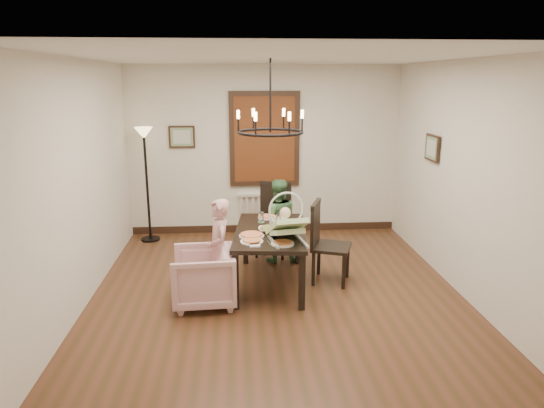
{
  "coord_description": "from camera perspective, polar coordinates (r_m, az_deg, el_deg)",
  "views": [
    {
      "loc": [
        -0.46,
        -5.53,
        2.57
      ],
      "look_at": [
        -0.03,
        0.31,
        1.05
      ],
      "focal_mm": 32.0,
      "sensor_mm": 36.0,
      "label": 1
    }
  ],
  "objects": [
    {
      "name": "pizza_platter",
      "position": [
        5.83,
        -2.42,
        -3.71
      ],
      "size": [
        0.3,
        0.3,
        0.04
      ],
      "primitive_type": "cylinder",
      "color": "tan",
      "rests_on": "dining_table"
    },
    {
      "name": "armchair",
      "position": [
        5.75,
        -8.04,
        -8.48
      ],
      "size": [
        0.77,
        0.75,
        0.67
      ],
      "primitive_type": "imported",
      "rotation": [
        0.0,
        0.0,
        -1.52
      ],
      "color": "beige",
      "rests_on": "room_shell"
    },
    {
      "name": "window_blinds",
      "position": [
        8.06,
        -0.89,
        7.63
      ],
      "size": [
        1.0,
        0.03,
        1.4
      ],
      "primitive_type": "cube",
      "color": "brown",
      "rests_on": "room_shell"
    },
    {
      "name": "baby_bouncer",
      "position": [
        5.63,
        1.72,
        -2.45
      ],
      "size": [
        0.54,
        0.68,
        0.4
      ],
      "primitive_type": null,
      "rotation": [
        0.0,
        0.0,
        0.17
      ],
      "color": "#C3E39C",
      "rests_on": "dining_table"
    },
    {
      "name": "radiator",
      "position": [
        8.33,
        -0.86,
        -0.93
      ],
      "size": [
        0.92,
        0.12,
        0.62
      ],
      "primitive_type": null,
      "color": "silver",
      "rests_on": "room_shell"
    },
    {
      "name": "chair_right",
      "position": [
        6.27,
        7.01,
        -4.5
      ],
      "size": [
        0.6,
        0.6,
        1.07
      ],
      "primitive_type": null,
      "rotation": [
        0.0,
        0.0,
        1.23
      ],
      "color": "black",
      "rests_on": "room_shell"
    },
    {
      "name": "drinking_glass",
      "position": [
        6.01,
        0.48,
        -2.67
      ],
      "size": [
        0.07,
        0.07,
        0.13
      ],
      "primitive_type": "cylinder",
      "color": "silver",
      "rests_on": "dining_table"
    },
    {
      "name": "picture_right",
      "position": [
        7.03,
        18.32,
        6.29
      ],
      "size": [
        0.03,
        0.42,
        0.36
      ],
      "primitive_type": "cube",
      "rotation": [
        0.0,
        0.0,
        1.57
      ],
      "color": "black",
      "rests_on": "room_shell"
    },
    {
      "name": "room_shell",
      "position": [
        6.03,
        0.28,
        3.36
      ],
      "size": [
        4.51,
        5.0,
        2.81
      ],
      "color": "#582F1E",
      "rests_on": "ground"
    },
    {
      "name": "floor_lamp",
      "position": [
        7.99,
        -14.47,
        2.01
      ],
      "size": [
        0.3,
        0.3,
        1.8
      ],
      "primitive_type": null,
      "color": "black",
      "rests_on": "room_shell"
    },
    {
      "name": "dining_table",
      "position": [
        6.12,
        -0.18,
        -3.84
      ],
      "size": [
        1.02,
        1.62,
        0.72
      ],
      "rotation": [
        0.0,
        0.0,
        -0.1
      ],
      "color": "black",
      "rests_on": "room_shell"
    },
    {
      "name": "elderly_woman",
      "position": [
        5.84,
        -6.21,
        -6.25
      ],
      "size": [
        0.32,
        0.41,
        1.01
      ],
      "primitive_type": "imported",
      "rotation": [
        0.0,
        0.0,
        -1.35
      ],
      "color": "#CE9294",
      "rests_on": "room_shell"
    },
    {
      "name": "picture_back",
      "position": [
        8.1,
        -10.56,
        7.78
      ],
      "size": [
        0.42,
        0.03,
        0.36
      ],
      "primitive_type": "cube",
      "color": "black",
      "rests_on": "room_shell"
    },
    {
      "name": "seated_man",
      "position": [
        6.95,
        0.62,
        -2.79
      ],
      "size": [
        0.5,
        0.39,
        1.0
      ],
      "primitive_type": "imported",
      "rotation": [
        0.0,
        0.0,
        3.17
      ],
      "color": "#406B40",
      "rests_on": "room_shell"
    },
    {
      "name": "chandelier",
      "position": [
        5.84,
        -0.19,
        8.45
      ],
      "size": [
        0.8,
        0.8,
        0.04
      ],
      "primitive_type": "torus",
      "color": "black",
      "rests_on": "room_shell"
    },
    {
      "name": "salad_bowl",
      "position": [
        6.0,
        -0.5,
        -3.01
      ],
      "size": [
        0.28,
        0.28,
        0.07
      ],
      "primitive_type": "imported",
      "color": "white",
      "rests_on": "dining_table"
    },
    {
      "name": "chair_far",
      "position": [
        7.19,
        0.05,
        -1.83
      ],
      "size": [
        0.6,
        0.6,
        1.09
      ],
      "primitive_type": null,
      "rotation": [
        0.0,
        0.0,
        -0.31
      ],
      "color": "black",
      "rests_on": "room_shell"
    }
  ]
}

